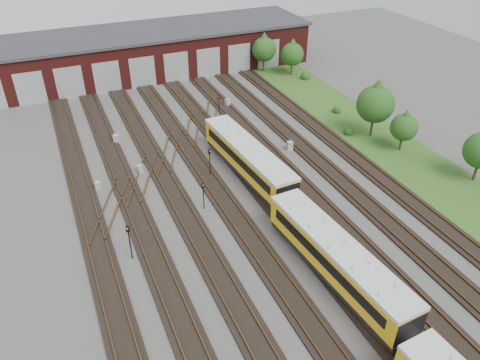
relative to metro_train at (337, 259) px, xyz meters
name	(u,v)px	position (x,y,z in m)	size (l,w,h in m)	color
ground	(257,215)	(-2.00, 9.51, -1.90)	(120.00, 120.00, 0.00)	#42403E
track_network	(253,210)	(-2.17, 10.09, -1.79)	(30.40, 70.00, 0.33)	black
maintenance_shed	(145,51)	(-2.01, 49.48, 1.31)	(51.00, 12.50, 6.35)	#501614
grass_verge	(364,130)	(17.00, 19.51, -1.87)	(8.00, 55.00, 0.05)	#2B501A
metro_train	(337,259)	(0.00, 0.00, 0.00)	(3.74, 46.97, 3.06)	black
signal_mast_0	(129,238)	(-13.65, 8.33, 0.20)	(0.31, 0.30, 3.27)	black
signal_mast_1	(203,193)	(-6.11, 12.27, -0.10)	(0.25, 0.23, 2.79)	black
signal_mast_2	(219,103)	(2.29, 29.78, -0.01)	(0.23, 0.22, 2.97)	black
signal_mast_3	(210,159)	(-3.61, 17.33, 0.05)	(0.25, 0.23, 3.06)	black
relay_cabinet_0	(98,186)	(-14.50, 19.35, -1.46)	(0.53, 0.44, 0.88)	#A6A9AB
relay_cabinet_1	(116,139)	(-10.98, 28.11, -1.37)	(0.64, 0.53, 1.07)	#A6A9AB
relay_cabinet_2	(140,169)	(-10.03, 20.81, -1.46)	(0.53, 0.44, 0.88)	#A6A9AB
relay_cabinet_3	(228,103)	(4.52, 32.44, -1.39)	(0.61, 0.51, 1.02)	#A6A9AB
relay_cabinet_4	(290,146)	(6.40, 18.80, -1.38)	(0.62, 0.52, 1.04)	#A6A9AB
tree_0	(264,46)	(14.65, 42.40, 2.03)	(3.69, 3.69, 6.12)	#382B19
tree_1	(292,52)	(17.86, 39.29, 1.73)	(3.41, 3.41, 5.66)	#382B19
tree_2	(376,100)	(16.72, 17.95, 2.66)	(4.28, 4.28, 7.10)	#382B19
tree_3	(405,124)	(17.64, 13.86, 1.27)	(2.98, 2.98, 4.94)	#382B19
bush_0	(349,130)	(14.57, 19.31, -1.33)	(1.14, 1.14, 1.14)	#194313
bush_1	(337,109)	(16.63, 24.95, -1.38)	(1.04, 1.04, 1.04)	#194313
bush_2	(306,75)	(18.97, 36.84, -1.24)	(1.32, 1.32, 1.32)	#194313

